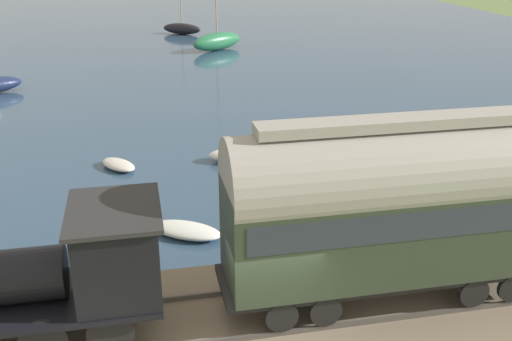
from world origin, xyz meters
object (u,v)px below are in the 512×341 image
at_px(rowboat_mid_harbor, 238,155).
at_px(rowboat_far_out, 118,165).
at_px(sailboat_black, 182,28).
at_px(rowboat_near_shore, 186,230).
at_px(rowboat_off_pier, 127,198).
at_px(passenger_coach, 393,201).
at_px(sailboat_green, 217,41).
at_px(steam_locomotive, 66,268).

height_order(rowboat_mid_harbor, rowboat_far_out, rowboat_mid_harbor).
distance_m(sailboat_black, rowboat_near_shore, 40.33).
height_order(rowboat_off_pier, rowboat_far_out, rowboat_off_pier).
distance_m(passenger_coach, rowboat_mid_harbor, 11.66).
bearing_deg(sailboat_black, rowboat_mid_harbor, -147.12).
relative_size(sailboat_green, rowboat_off_pier, 4.10).
distance_m(sailboat_black, rowboat_mid_harbor, 34.08).
relative_size(passenger_coach, rowboat_far_out, 4.02).
bearing_deg(sailboat_black, steam_locomotive, -154.05).
bearing_deg(rowboat_mid_harbor, sailboat_black, 8.80).
height_order(sailboat_black, rowboat_mid_harbor, sailboat_black).
xyz_separation_m(passenger_coach, rowboat_mid_harbor, (11.20, 1.70, -2.77)).
relative_size(sailboat_black, rowboat_mid_harbor, 1.96).
distance_m(sailboat_black, rowboat_far_out, 34.35).
relative_size(passenger_coach, sailboat_black, 1.64).
bearing_deg(rowboat_mid_harbor, rowboat_off_pier, 137.26).
bearing_deg(rowboat_off_pier, steam_locomotive, 140.00).
height_order(passenger_coach, rowboat_near_shore, passenger_coach).
bearing_deg(rowboat_off_pier, sailboat_black, -39.17).
bearing_deg(rowboat_off_pier, passenger_coach, -172.17).
relative_size(sailboat_black, rowboat_near_shore, 1.95).
bearing_deg(rowboat_mid_harbor, steam_locomotive, 162.85).
xyz_separation_m(sailboat_black, rowboat_mid_harbor, (-34.07, 0.77, -0.25)).
xyz_separation_m(passenger_coach, sailboat_green, (36.51, -1.12, -2.31)).
distance_m(sailboat_black, rowboat_off_pier, 37.89).
distance_m(rowboat_off_pier, rowboat_near_shore, 3.21).
distance_m(sailboat_green, rowboat_far_out, 26.28).
xyz_separation_m(passenger_coach, rowboat_off_pier, (7.75, 6.25, -2.77)).
height_order(sailboat_green, rowboat_off_pier, sailboat_green).
relative_size(passenger_coach, sailboat_green, 0.99).
bearing_deg(rowboat_near_shore, sailboat_black, 28.56).
xyz_separation_m(rowboat_off_pier, rowboat_far_out, (3.64, 0.33, -0.11)).
relative_size(steam_locomotive, rowboat_near_shore, 2.16).
height_order(sailboat_black, rowboat_far_out, sailboat_black).
bearing_deg(rowboat_near_shore, rowboat_off_pier, 67.58).
xyz_separation_m(steam_locomotive, sailboat_green, (36.51, -8.59, -1.44)).
relative_size(sailboat_black, rowboat_far_out, 2.46).
relative_size(rowboat_mid_harbor, rowboat_off_pier, 1.27).
height_order(steam_locomotive, passenger_coach, passenger_coach).
bearing_deg(sailboat_green, passenger_coach, 144.23).
bearing_deg(rowboat_off_pier, rowboat_far_out, -25.96).
height_order(sailboat_green, rowboat_mid_harbor, sailboat_green).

